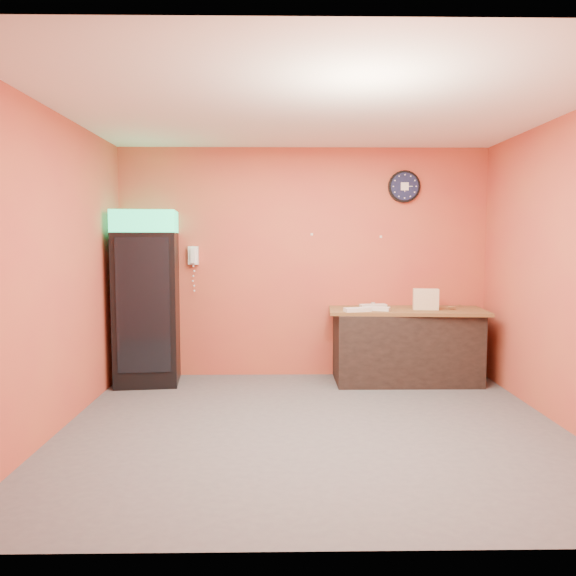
{
  "coord_description": "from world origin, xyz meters",
  "views": [
    {
      "loc": [
        -0.31,
        -4.9,
        1.69
      ],
      "look_at": [
        -0.22,
        0.6,
        1.21
      ],
      "focal_mm": 35.0,
      "sensor_mm": 36.0,
      "label": 1
    }
  ],
  "objects": [
    {
      "name": "floor",
      "position": [
        0.0,
        0.0,
        0.0
      ],
      "size": [
        4.5,
        4.5,
        0.0
      ],
      "primitive_type": "plane",
      "color": "#47474C",
      "rests_on": "ground"
    },
    {
      "name": "back_wall",
      "position": [
        0.0,
        2.0,
        1.4
      ],
      "size": [
        4.5,
        0.02,
        2.8
      ],
      "primitive_type": "cube",
      "color": "#BF5936",
      "rests_on": "floor"
    },
    {
      "name": "left_wall",
      "position": [
        -2.25,
        0.0,
        1.4
      ],
      "size": [
        0.02,
        4.0,
        2.8
      ],
      "primitive_type": "cube",
      "color": "#BF5936",
      "rests_on": "floor"
    },
    {
      "name": "right_wall",
      "position": [
        2.25,
        0.0,
        1.4
      ],
      "size": [
        0.02,
        4.0,
        2.8
      ],
      "primitive_type": "cube",
      "color": "#BF5936",
      "rests_on": "floor"
    },
    {
      "name": "ceiling",
      "position": [
        0.0,
        0.0,
        2.8
      ],
      "size": [
        4.5,
        4.0,
        0.02
      ],
      "primitive_type": "cube",
      "color": "white",
      "rests_on": "back_wall"
    },
    {
      "name": "beverage_cooler",
      "position": [
        -1.85,
        1.6,
        0.99
      ],
      "size": [
        0.78,
        0.79,
        2.02
      ],
      "rotation": [
        0.0,
        0.0,
        0.11
      ],
      "color": "black",
      "rests_on": "floor"
    },
    {
      "name": "prep_counter",
      "position": [
        1.2,
        1.63,
        0.42
      ],
      "size": [
        1.66,
        0.74,
        0.83
      ],
      "primitive_type": "cube",
      "rotation": [
        0.0,
        0.0,
        -0.0
      ],
      "color": "black",
      "rests_on": "floor"
    },
    {
      "name": "wall_clock",
      "position": [
        1.22,
        1.97,
        2.33
      ],
      "size": [
        0.39,
        0.06,
        0.39
      ],
      "color": "black",
      "rests_on": "back_wall"
    },
    {
      "name": "wall_phone",
      "position": [
        -1.35,
        1.95,
        1.49
      ],
      "size": [
        0.12,
        0.11,
        0.22
      ],
      "color": "white",
      "rests_on": "back_wall"
    },
    {
      "name": "butcher_paper",
      "position": [
        1.2,
        1.63,
        0.85
      ],
      "size": [
        1.86,
        0.91,
        0.04
      ],
      "primitive_type": "cube",
      "rotation": [
        0.0,
        0.0,
        -0.08
      ],
      "color": "brown",
      "rests_on": "prep_counter"
    },
    {
      "name": "sub_roll_stack",
      "position": [
        1.4,
        1.55,
        0.99
      ],
      "size": [
        0.3,
        0.14,
        0.24
      ],
      "rotation": [
        0.0,
        0.0,
        -0.13
      ],
      "color": "beige",
      "rests_on": "butcher_paper"
    },
    {
      "name": "wrapped_sandwich_left",
      "position": [
        0.59,
        1.4,
        0.89
      ],
      "size": [
        0.32,
        0.2,
        0.04
      ],
      "primitive_type": "cube",
      "rotation": [
        0.0,
        0.0,
        0.27
      ],
      "color": "silver",
      "rests_on": "butcher_paper"
    },
    {
      "name": "wrapped_sandwich_mid",
      "position": [
        0.82,
        1.49,
        0.89
      ],
      "size": [
        0.32,
        0.21,
        0.04
      ],
      "primitive_type": "cube",
      "rotation": [
        0.0,
        0.0,
        -0.37
      ],
      "color": "silver",
      "rests_on": "butcher_paper"
    },
    {
      "name": "wrapped_sandwich_right",
      "position": [
        0.82,
        1.73,
        0.89
      ],
      "size": [
        0.33,
        0.17,
        0.04
      ],
      "primitive_type": "cube",
      "rotation": [
        0.0,
        0.0,
        0.16
      ],
      "color": "silver",
      "rests_on": "butcher_paper"
    },
    {
      "name": "kitchen_tool",
      "position": [
        0.83,
        1.81,
        0.9
      ],
      "size": [
        0.06,
        0.06,
        0.06
      ],
      "primitive_type": "cylinder",
      "color": "silver",
      "rests_on": "butcher_paper"
    }
  ]
}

